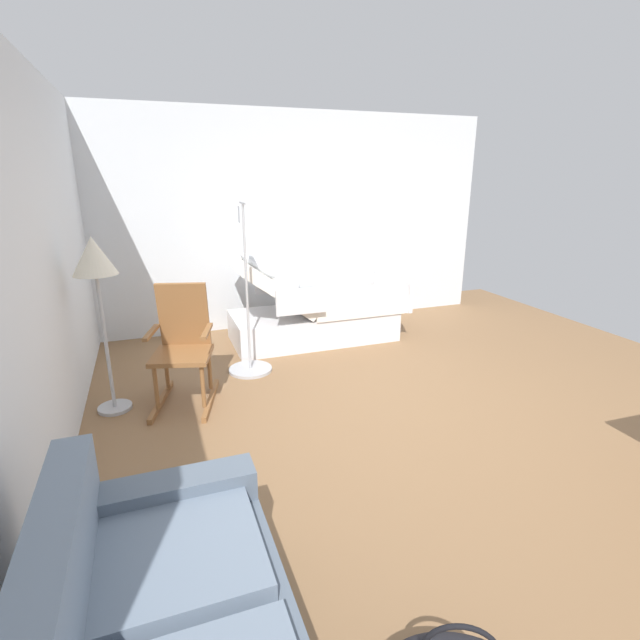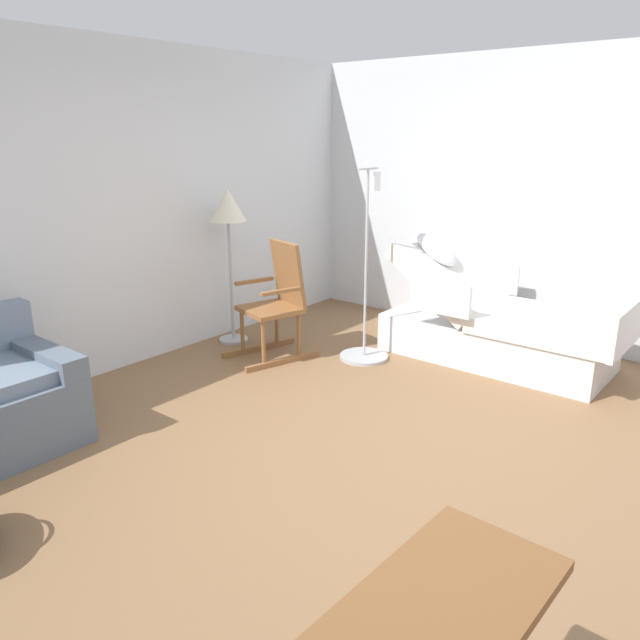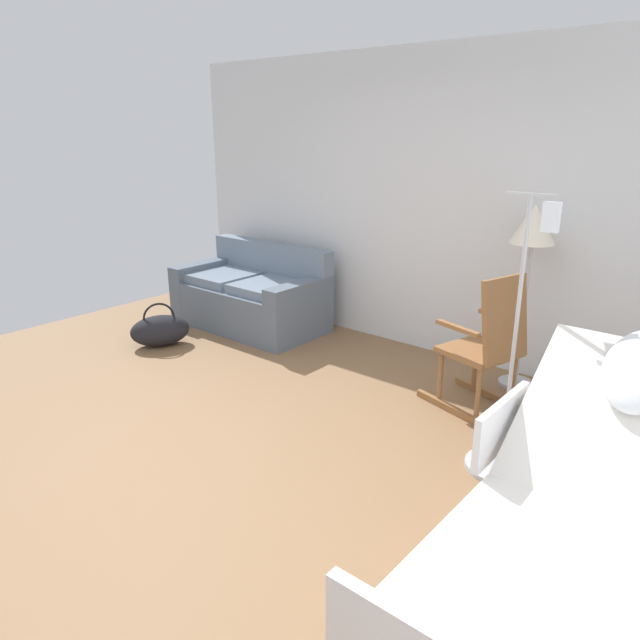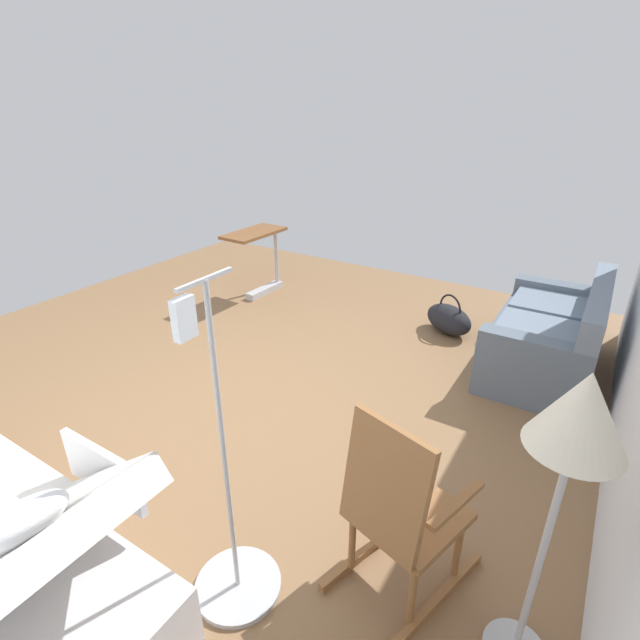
# 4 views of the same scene
# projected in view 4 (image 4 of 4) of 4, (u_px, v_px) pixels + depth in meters

# --- Properties ---
(ground_plane) EXTENTS (7.12, 7.12, 0.00)m
(ground_plane) POSITION_uv_depth(u_px,v_px,m) (257.00, 397.00, 3.99)
(ground_plane) COLOR olive
(couch) EXTENTS (1.60, 0.86, 0.85)m
(couch) POSITION_uv_depth(u_px,v_px,m) (548.00, 338.00, 4.31)
(couch) COLOR slate
(couch) RESTS_ON ground
(rocking_chair) EXTENTS (0.86, 0.66, 1.05)m
(rocking_chair) POSITION_uv_depth(u_px,v_px,m) (399.00, 513.00, 2.24)
(rocking_chair) COLOR brown
(rocking_chair) RESTS_ON ground
(floor_lamp) EXTENTS (0.34, 0.34, 1.48)m
(floor_lamp) POSITION_uv_depth(u_px,v_px,m) (576.00, 435.00, 1.63)
(floor_lamp) COLOR #B2B5BA
(floor_lamp) RESTS_ON ground
(overbed_table) EXTENTS (0.85, 0.43, 0.84)m
(overbed_table) POSITION_uv_depth(u_px,v_px,m) (260.00, 254.00, 5.86)
(overbed_table) COLOR #B2B5BA
(overbed_table) RESTS_ON ground
(duffel_bag) EXTENTS (0.54, 0.64, 0.43)m
(duffel_bag) POSITION_uv_depth(u_px,v_px,m) (449.00, 319.00, 5.04)
(duffel_bag) COLOR black
(duffel_bag) RESTS_ON ground
(iv_pole) EXTENTS (0.44, 0.44, 1.69)m
(iv_pole) POSITION_uv_depth(u_px,v_px,m) (234.00, 554.00, 2.33)
(iv_pole) COLOR #B2B5BA
(iv_pole) RESTS_ON ground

